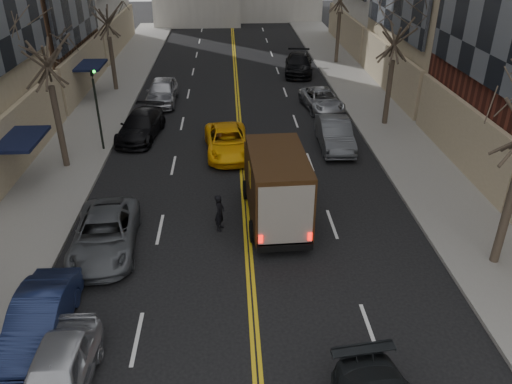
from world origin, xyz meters
TOP-DOWN VIEW (x-y plane):
  - sidewalk_left at (-9.00, 27.00)m, footprint 4.00×66.00m
  - sidewalk_right at (9.00, 27.00)m, footprint 4.00×66.00m
  - tree_lf_mid at (-8.80, 20.00)m, footprint 3.20×3.20m
  - tree_lf_far at (-8.80, 33.00)m, footprint 3.20×3.20m
  - tree_rt_mid at (8.80, 25.00)m, footprint 3.20×3.20m
  - traffic_signal at (-7.39, 22.00)m, footprint 0.29×0.26m
  - ups_truck at (1.20, 14.53)m, footprint 2.53×5.81m
  - taxi at (-0.72, 21.33)m, footprint 2.63×5.02m
  - pedestrian at (-1.07, 13.87)m, footprint 0.51×0.64m
  - parked_lf_a at (-5.15, 6.08)m, footprint 1.71×4.13m
  - parked_lf_b at (-6.30, 8.34)m, footprint 1.47×4.10m
  - parked_lf_c at (-5.33, 12.70)m, footprint 2.61×5.06m
  - parked_lf_d at (-5.64, 23.89)m, footprint 2.61×5.09m
  - parked_lf_e at (-5.10, 30.04)m, footprint 1.95×4.80m
  - parked_rt_a at (5.10, 21.88)m, footprint 1.75×4.68m
  - parked_rt_b at (5.48, 28.19)m, footprint 2.72×4.86m
  - parked_rt_c at (5.10, 36.95)m, footprint 2.81×5.54m

SIDE VIEW (x-z plane):
  - sidewalk_left at x=-9.00m, z-range 0.00..0.15m
  - sidewalk_right at x=9.00m, z-range 0.00..0.15m
  - parked_rt_b at x=5.48m, z-range 0.00..1.28m
  - parked_lf_b at x=-6.30m, z-range 0.00..1.35m
  - taxi at x=-0.72m, z-range 0.00..1.35m
  - parked_lf_c at x=-5.33m, z-range 0.00..1.36m
  - parked_lf_a at x=-5.15m, z-range 0.00..1.40m
  - parked_lf_d at x=-5.64m, z-range 0.00..1.41m
  - parked_rt_a at x=5.10m, z-range 0.00..1.53m
  - parked_rt_c at x=5.10m, z-range 0.00..1.54m
  - pedestrian at x=-1.07m, z-range 0.00..1.55m
  - parked_lf_e at x=-5.10m, z-range 0.00..1.63m
  - ups_truck at x=1.20m, z-range 0.01..3.14m
  - traffic_signal at x=-7.39m, z-range 0.47..5.17m
  - tree_lf_far at x=-8.80m, z-range 1.97..10.08m
  - tree_rt_mid at x=8.80m, z-range 2.01..10.33m
  - tree_lf_mid at x=-8.80m, z-range 2.14..11.05m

